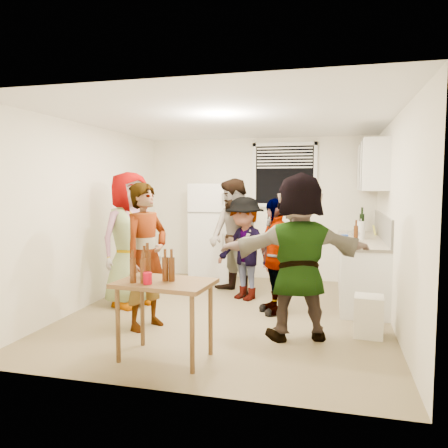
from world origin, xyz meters
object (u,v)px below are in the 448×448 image
(trash_bin, at_px, (369,314))
(guest_grey, at_px, (131,305))
(guest_black, at_px, (274,313))
(guest_back_left, at_px, (234,295))
(refrigerator, at_px, (213,232))
(red_cup, at_px, (148,284))
(beer_bottle_counter, at_px, (356,242))
(kettle, at_px, (358,239))
(serving_table, at_px, (166,358))
(guest_orange, at_px, (297,338))
(blue_cup, at_px, (344,245))
(wine_bottle, at_px, (361,232))
(beer_bottle_table, at_px, (148,277))
(guest_stripe, at_px, (147,327))
(guest_back_right, at_px, (244,299))

(trash_bin, height_order, guest_grey, trash_bin)
(trash_bin, distance_m, guest_black, 1.32)
(guest_back_left, distance_m, guest_black, 1.06)
(refrigerator, relative_size, red_cup, 15.67)
(beer_bottle_counter, distance_m, guest_grey, 3.25)
(refrigerator, xyz_separation_m, kettle, (2.40, -0.77, 0.05))
(red_cup, bearing_deg, trash_bin, 31.88)
(refrigerator, relative_size, kettle, 7.19)
(serving_table, bearing_deg, guest_back_left, 87.77)
(trash_bin, xyz_separation_m, guest_orange, (-0.76, -0.24, -0.25))
(blue_cup, bearing_deg, beer_bottle_counter, 65.63)
(guest_back_left, bearing_deg, guest_grey, -101.81)
(wine_bottle, height_order, beer_bottle_counter, wine_bottle)
(trash_bin, relative_size, guest_grey, 0.24)
(refrigerator, bearing_deg, serving_table, -82.02)
(trash_bin, xyz_separation_m, red_cup, (-2.07, -1.29, 0.51))
(guest_grey, distance_m, guest_black, 2.00)
(wine_bottle, bearing_deg, beer_bottle_counter, -96.81)
(red_cup, bearing_deg, beer_bottle_table, 113.79)
(guest_grey, xyz_separation_m, guest_orange, (2.37, -0.76, 0.00))
(blue_cup, distance_m, serving_table, 2.79)
(beer_bottle_counter, relative_size, red_cup, 2.04)
(blue_cup, xyz_separation_m, guest_black, (-0.87, -0.25, -0.90))
(serving_table, bearing_deg, red_cup, -125.35)
(trash_bin, bearing_deg, guest_orange, -162.17)
(blue_cup, relative_size, guest_grey, 0.07)
(kettle, relative_size, blue_cup, 1.77)
(guest_stripe, distance_m, guest_black, 1.68)
(kettle, height_order, guest_stripe, kettle)
(kettle, distance_m, guest_back_left, 2.03)
(wine_bottle, xyz_separation_m, guest_back_left, (-1.91, -1.08, -0.90))
(kettle, bearing_deg, refrigerator, 158.22)
(trash_bin, bearing_deg, beer_bottle_table, -155.77)
(beer_bottle_counter, relative_size, guest_orange, 0.12)
(trash_bin, height_order, guest_orange, trash_bin)
(wine_bottle, bearing_deg, guest_back_right, -143.10)
(guest_orange, bearing_deg, blue_cup, -132.00)
(trash_bin, xyz_separation_m, guest_back_right, (-1.65, 1.21, -0.25))
(guest_stripe, bearing_deg, beer_bottle_counter, -36.68)
(guest_grey, bearing_deg, guest_orange, -80.49)
(guest_stripe, distance_m, guest_back_left, 1.85)
(guest_orange, bearing_deg, guest_back_left, -74.35)
(guest_black, bearing_deg, guest_back_right, -167.58)
(guest_black, bearing_deg, red_cup, -55.69)
(trash_bin, height_order, guest_stripe, trash_bin)
(beer_bottle_counter, xyz_separation_m, guest_back_right, (-1.56, -0.02, -0.90))
(guest_back_right, height_order, guest_orange, guest_back_right)
(red_cup, bearing_deg, beer_bottle_counter, 52.01)
(guest_grey, bearing_deg, red_cup, -122.13)
(wine_bottle, xyz_separation_m, guest_back_right, (-1.71, -1.28, -0.90))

